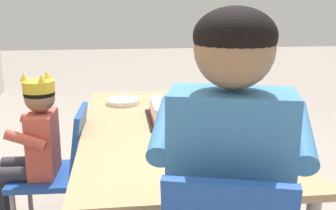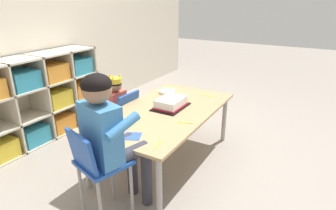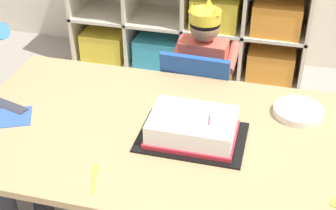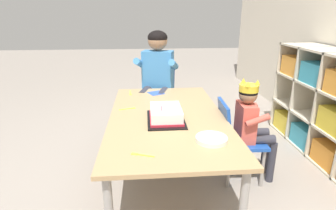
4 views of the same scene
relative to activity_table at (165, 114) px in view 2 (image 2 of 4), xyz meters
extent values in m
plane|color=gray|center=(0.00, 0.00, -0.50)|extent=(16.00, 16.00, 0.00)
cube|color=beige|center=(0.00, 1.72, 1.00)|extent=(6.83, 0.10, 3.00)
cube|color=beige|center=(-0.26, 1.66, -0.02)|extent=(1.50, 0.01, 0.95)
cube|color=beige|center=(-0.63, 1.47, -0.02)|extent=(0.02, 0.38, 0.95)
cube|color=beige|center=(-0.26, 1.47, -0.02)|extent=(0.02, 0.38, 0.95)
cube|color=beige|center=(0.11, 1.47, -0.02)|extent=(0.02, 0.38, 0.95)
cube|color=beige|center=(0.48, 1.47, -0.02)|extent=(0.02, 0.38, 0.95)
cube|color=beige|center=(-0.26, 1.47, -0.49)|extent=(1.50, 0.38, 0.02)
cube|color=beige|center=(-0.26, 1.47, -0.18)|extent=(1.50, 0.38, 0.02)
cube|color=beige|center=(-0.26, 1.47, 0.13)|extent=(1.50, 0.38, 0.02)
cube|color=beige|center=(-0.26, 1.47, 0.44)|extent=(1.50, 0.38, 0.02)
cube|color=teal|center=(-0.44, 1.46, -0.38)|extent=(0.29, 0.30, 0.19)
cube|color=orange|center=(-0.07, 1.46, -0.38)|extent=(0.29, 0.30, 0.19)
cube|color=orange|center=(0.30, 1.46, -0.38)|extent=(0.29, 0.30, 0.19)
cube|color=yellow|center=(-0.07, 1.46, -0.07)|extent=(0.29, 0.30, 0.19)
cube|color=orange|center=(0.30, 1.46, -0.07)|extent=(0.29, 0.30, 0.19)
cube|color=teal|center=(-0.44, 1.46, 0.24)|extent=(0.29, 0.30, 0.19)
cube|color=orange|center=(-0.07, 1.46, 0.24)|extent=(0.29, 0.30, 0.19)
cube|color=teal|center=(0.30, 1.46, 0.24)|extent=(0.29, 0.30, 0.19)
cube|color=tan|center=(0.00, 0.00, 0.03)|extent=(1.50, 0.83, 0.03)
cylinder|color=#9E9993|center=(-0.69, -0.35, -0.24)|extent=(0.05, 0.05, 0.52)
cylinder|color=#9E9993|center=(0.69, -0.35, -0.24)|extent=(0.05, 0.05, 0.52)
cylinder|color=#9E9993|center=(-0.69, 0.35, -0.24)|extent=(0.05, 0.05, 0.52)
cylinder|color=#9E9993|center=(0.69, 0.35, -0.24)|extent=(0.05, 0.05, 0.52)
cube|color=#1E4CA8|center=(0.01, 0.58, -0.18)|extent=(0.34, 0.33, 0.03)
cube|color=#1E4CA8|center=(0.00, 0.43, -0.01)|extent=(0.30, 0.08, 0.30)
cylinder|color=gray|center=(0.14, 0.70, -0.34)|extent=(0.02, 0.02, 0.31)
cylinder|color=gray|center=(-0.12, 0.72, -0.34)|extent=(0.02, 0.02, 0.31)
cylinder|color=gray|center=(0.13, 0.45, -0.34)|extent=(0.02, 0.02, 0.31)
cylinder|color=gray|center=(-0.13, 0.46, -0.34)|extent=(0.02, 0.02, 0.31)
cube|color=#D15647|center=(0.01, 0.59, -0.02)|extent=(0.21, 0.12, 0.29)
sphere|color=#997051|center=(0.01, 0.59, 0.19)|extent=(0.13, 0.13, 0.13)
ellipsoid|color=black|center=(0.01, 0.59, 0.21)|extent=(0.14, 0.14, 0.10)
cylinder|color=yellow|center=(0.01, 0.59, 0.24)|extent=(0.14, 0.14, 0.05)
cone|color=yellow|center=(0.01, 0.65, 0.29)|extent=(0.04, 0.04, 0.04)
cone|color=yellow|center=(0.06, 0.56, 0.29)|extent=(0.04, 0.04, 0.04)
cone|color=yellow|center=(-0.05, 0.57, 0.29)|extent=(0.04, 0.04, 0.04)
cylinder|color=#33333D|center=(0.07, 0.69, -0.14)|extent=(0.08, 0.21, 0.07)
cylinder|color=#33333D|center=(-0.05, 0.70, -0.14)|extent=(0.08, 0.21, 0.07)
cylinder|color=#33333D|center=(0.08, 0.80, -0.33)|extent=(0.06, 0.06, 0.33)
cylinder|color=#33333D|center=(-0.05, 0.80, -0.33)|extent=(0.06, 0.06, 0.33)
cylinder|color=#D15647|center=(0.13, 0.63, 0.04)|extent=(0.05, 0.17, 0.10)
cylinder|color=#D15647|center=(-0.12, 0.64, 0.04)|extent=(0.05, 0.17, 0.10)
cube|color=#1E4CA8|center=(-0.87, -0.02, -0.03)|extent=(0.39, 0.39, 0.03)
cube|color=#1E4CA8|center=(-1.01, 0.02, 0.11)|extent=(0.14, 0.29, 0.26)
cylinder|color=gray|center=(-0.78, -0.18, -0.27)|extent=(0.02, 0.02, 0.45)
cylinder|color=gray|center=(-0.71, 0.06, -0.27)|extent=(0.02, 0.02, 0.45)
cylinder|color=gray|center=(-1.03, -0.11, -0.27)|extent=(0.02, 0.02, 0.45)
cylinder|color=gray|center=(-0.96, 0.14, -0.27)|extent=(0.02, 0.02, 0.45)
cube|color=#3D7FBC|center=(-0.87, -0.02, 0.19)|extent=(0.24, 0.33, 0.42)
sphere|color=#997051|center=(-0.87, -0.02, 0.50)|extent=(0.19, 0.19, 0.19)
ellipsoid|color=black|center=(-0.87, -0.02, 0.52)|extent=(0.19, 0.19, 0.14)
cylinder|color=#33333D|center=(-0.75, -0.15, 0.01)|extent=(0.32, 0.18, 0.10)
cylinder|color=#33333D|center=(-0.70, 0.02, 0.01)|extent=(0.32, 0.18, 0.10)
cylinder|color=#33333D|center=(-0.61, -0.19, -0.26)|extent=(0.08, 0.08, 0.47)
cylinder|color=#33333D|center=(-0.56, -0.02, -0.26)|extent=(0.08, 0.08, 0.47)
cylinder|color=#3D7FBC|center=(-0.86, -0.20, 0.28)|extent=(0.26, 0.13, 0.14)
cylinder|color=#3D7FBC|center=(-0.76, 0.13, 0.28)|extent=(0.26, 0.13, 0.14)
cube|color=black|center=(0.08, -0.01, 0.05)|extent=(0.37, 0.26, 0.01)
cube|color=white|center=(0.08, -0.01, 0.10)|extent=(0.29, 0.21, 0.08)
cube|color=red|center=(0.08, -0.01, 0.06)|extent=(0.30, 0.22, 0.02)
cylinder|color=#E54C66|center=(0.14, -0.05, 0.16)|extent=(0.01, 0.01, 0.04)
cylinder|color=white|center=(0.43, 0.23, 0.06)|extent=(0.19, 0.19, 0.03)
cube|color=#3356B7|center=(-0.58, -0.05, 0.05)|extent=(0.17, 0.17, 0.00)
cube|color=yellow|center=(-0.63, -0.30, 0.05)|extent=(0.11, 0.02, 0.00)
cube|color=yellow|center=(-0.56, -0.29, 0.05)|extent=(0.04, 0.02, 0.00)
cube|color=yellow|center=(-0.16, -0.31, 0.05)|extent=(0.04, 0.09, 0.00)
cube|color=yellow|center=(-0.18, -0.25, 0.05)|extent=(0.03, 0.04, 0.00)
cube|color=yellow|center=(0.58, -0.16, 0.05)|extent=(0.04, 0.09, 0.00)
cube|color=yellow|center=(0.55, -0.22, 0.05)|extent=(0.03, 0.04, 0.00)
camera|label=1|loc=(-1.78, 0.25, 0.60)|focal=43.44mm
camera|label=2|loc=(-2.07, -1.22, 1.02)|focal=29.84mm
camera|label=3|loc=(0.33, -1.32, 1.06)|focal=51.20mm
camera|label=4|loc=(1.86, -0.15, 0.77)|focal=29.31mm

